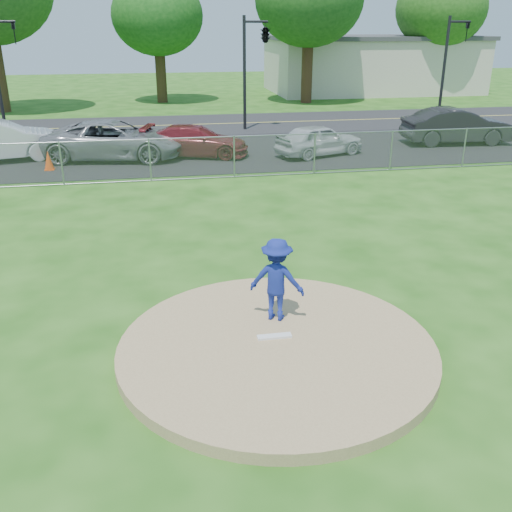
{
  "coord_description": "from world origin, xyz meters",
  "views": [
    {
      "loc": [
        -1.84,
        -8.21,
        5.26
      ],
      "look_at": [
        0.0,
        2.0,
        1.0
      ],
      "focal_mm": 40.0,
      "sensor_mm": 36.0,
      "label": 1
    }
  ],
  "objects": [
    {
      "name": "parked_car_darkred",
      "position": [
        -0.08,
        15.84,
        0.65
      ],
      "size": [
        4.73,
        2.93,
        1.28
      ],
      "primitive_type": "imported",
      "rotation": [
        0.0,
        0.0,
        1.29
      ],
      "color": "maroon",
      "rests_on": "parking_lot"
    },
    {
      "name": "traffic_signal_right",
      "position": [
        14.24,
        22.0,
        3.36
      ],
      "size": [
        1.28,
        0.2,
        5.6
      ],
      "color": "black",
      "rests_on": "ground"
    },
    {
      "name": "traffic_signal_left",
      "position": [
        -8.76,
        22.0,
        3.36
      ],
      "size": [
        1.28,
        0.2,
        5.6
      ],
      "color": "black",
      "rests_on": "ground"
    },
    {
      "name": "ground",
      "position": [
        0.0,
        10.0,
        0.0
      ],
      "size": [
        120.0,
        120.0,
        0.0
      ],
      "primitive_type": "plane",
      "color": "#1E5011",
      "rests_on": "ground"
    },
    {
      "name": "pitcher",
      "position": [
        0.18,
        0.9,
        0.97
      ],
      "size": [
        1.15,
        0.94,
        1.55
      ],
      "primitive_type": "imported",
      "rotation": [
        0.0,
        0.0,
        2.71
      ],
      "color": "navy",
      "rests_on": "pitchers_mound"
    },
    {
      "name": "traffic_cone",
      "position": [
        -5.84,
        14.39,
        0.37
      ],
      "size": [
        0.37,
        0.37,
        0.73
      ],
      "primitive_type": "cone",
      "color": "#E8460C",
      "rests_on": "parking_lot"
    },
    {
      "name": "pitching_rubber",
      "position": [
        0.0,
        0.2,
        0.22
      ],
      "size": [
        0.6,
        0.15,
        0.04
      ],
      "primitive_type": "cube",
      "color": "white",
      "rests_on": "pitchers_mound"
    },
    {
      "name": "parked_car_pearl",
      "position": [
        5.07,
        15.08,
        0.67
      ],
      "size": [
        4.15,
        2.77,
        1.31
      ],
      "primitive_type": "imported",
      "rotation": [
        0.0,
        0.0,
        1.92
      ],
      "color": "silver",
      "rests_on": "parking_lot"
    },
    {
      "name": "parking_lot",
      "position": [
        0.0,
        16.5,
        0.01
      ],
      "size": [
        50.0,
        8.0,
        0.01
      ],
      "primitive_type": "cube",
      "color": "black",
      "rests_on": "ground"
    },
    {
      "name": "tree_center",
      "position": [
        -1.0,
        34.0,
        6.47
      ],
      "size": [
        6.16,
        6.16,
        9.84
      ],
      "color": "#332412",
      "rests_on": "ground"
    },
    {
      "name": "chain_link_fence",
      "position": [
        0.0,
        12.0,
        0.75
      ],
      "size": [
        40.0,
        0.06,
        1.5
      ],
      "primitive_type": "cube",
      "color": "gray",
      "rests_on": "ground"
    },
    {
      "name": "commercial_building",
      "position": [
        16.0,
        38.0,
        2.16
      ],
      "size": [
        16.4,
        9.4,
        4.3
      ],
      "color": "beige",
      "rests_on": "ground"
    },
    {
      "name": "street",
      "position": [
        0.0,
        24.0,
        0.0
      ],
      "size": [
        60.0,
        7.0,
        0.01
      ],
      "primitive_type": "cube",
      "color": "black",
      "rests_on": "ground"
    },
    {
      "name": "traffic_signal_center",
      "position": [
        3.97,
        22.0,
        4.61
      ],
      "size": [
        1.42,
        2.48,
        5.6
      ],
      "color": "black",
      "rests_on": "ground"
    },
    {
      "name": "pitchers_mound",
      "position": [
        0.0,
        0.0,
        0.1
      ],
      "size": [
        5.4,
        5.4,
        0.2
      ],
      "primitive_type": "cylinder",
      "color": "#A28459",
      "rests_on": "ground"
    },
    {
      "name": "parked_car_charcoal",
      "position": [
        12.04,
        16.4,
        0.82
      ],
      "size": [
        5.02,
        2.03,
        1.62
      ],
      "primitive_type": "imported",
      "rotation": [
        0.0,
        0.0,
        1.51
      ],
      "color": "black",
      "rests_on": "parking_lot"
    },
    {
      "name": "parked_car_gray",
      "position": [
        -3.43,
        15.91,
        0.79
      ],
      "size": [
        5.95,
        3.43,
        1.56
      ],
      "primitive_type": "imported",
      "rotation": [
        0.0,
        0.0,
        1.41
      ],
      "color": "gray",
      "rests_on": "parking_lot"
    }
  ]
}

